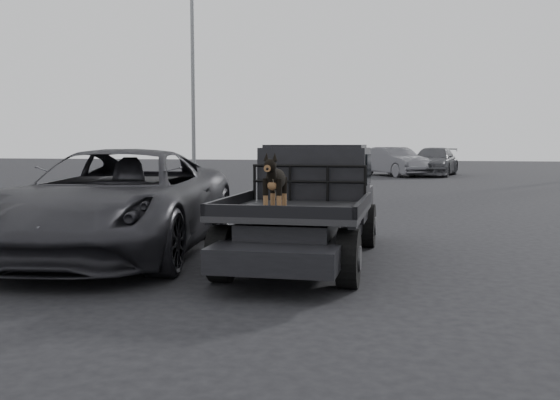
% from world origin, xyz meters
% --- Properties ---
extents(ground, '(120.00, 120.00, 0.00)m').
position_xyz_m(ground, '(0.00, 0.00, 0.00)').
color(ground, black).
rests_on(ground, ground).
extents(flatbed_ute, '(2.00, 5.40, 0.92)m').
position_xyz_m(flatbed_ute, '(-0.53, 1.67, 0.46)').
color(flatbed_ute, black).
rests_on(flatbed_ute, ground).
extents(ute_cab, '(1.72, 1.30, 0.88)m').
position_xyz_m(ute_cab, '(-0.53, 2.62, 1.36)').
color(ute_cab, black).
rests_on(ute_cab, flatbed_ute).
extents(headache_rack, '(1.80, 0.08, 0.55)m').
position_xyz_m(headache_rack, '(-0.53, 1.87, 1.20)').
color(headache_rack, black).
rests_on(headache_rack, flatbed_ute).
extents(dog, '(0.32, 0.60, 0.74)m').
position_xyz_m(dog, '(-0.70, 0.24, 1.29)').
color(dog, black).
rests_on(dog, flatbed_ute).
extents(parked_suv, '(3.68, 6.56, 1.73)m').
position_xyz_m(parked_suv, '(-3.67, 1.66, 0.87)').
color(parked_suv, '#2A292E').
rests_on(parked_suv, ground).
extents(distant_car_a, '(4.20, 5.01, 1.62)m').
position_xyz_m(distant_car_a, '(0.00, 27.70, 0.81)').
color(distant_car_a, '#545359').
rests_on(distant_car_a, ground).
extents(distant_car_b, '(3.22, 5.78, 1.58)m').
position_xyz_m(distant_car_b, '(2.17, 28.55, 0.79)').
color(distant_car_b, '#46474C').
rests_on(distant_car_b, ground).
extents(floodlight_near, '(1.08, 0.28, 15.45)m').
position_xyz_m(floodlight_near, '(-8.96, 19.80, 8.33)').
color(floodlight_near, slate).
rests_on(floodlight_near, ground).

